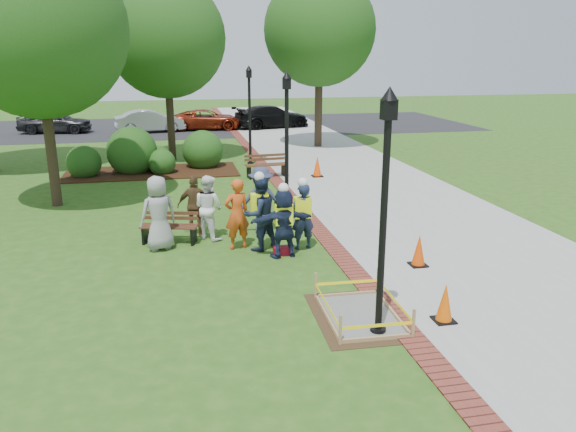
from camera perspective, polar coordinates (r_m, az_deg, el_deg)
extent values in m
plane|color=#285116|center=(12.56, -1.13, -6.02)|extent=(100.00, 100.00, 0.00)
cube|color=#9E9E99|center=(23.07, 6.53, 4.25)|extent=(6.00, 60.00, 0.02)
cube|color=maroon|center=(22.28, -1.46, 3.94)|extent=(0.50, 60.00, 0.03)
cube|color=#381E0F|center=(23.92, -13.64, 4.35)|extent=(7.00, 3.00, 0.05)
cube|color=black|center=(38.78, -8.62, 9.01)|extent=(36.00, 12.00, 0.01)
cube|color=#47331E|center=(10.77, 7.36, -10.09)|extent=(1.77, 2.35, 0.01)
cube|color=slate|center=(10.76, 7.36, -10.02)|extent=(1.26, 1.84, 0.04)
cube|color=tan|center=(10.75, 7.37, -9.92)|extent=(1.38, 1.96, 0.08)
cube|color=tan|center=(10.65, 7.41, -8.78)|extent=(1.41, 1.99, 0.55)
cube|color=yellow|center=(10.64, 7.42, -8.66)|extent=(1.36, 1.94, 0.06)
cube|color=brown|center=(14.82, -12.00, -1.03)|extent=(1.52, 0.79, 0.04)
cube|color=brown|center=(14.97, -11.82, 0.06)|extent=(1.42, 0.42, 0.23)
cube|color=black|center=(14.89, -11.94, -1.89)|extent=(1.41, 0.81, 0.43)
cube|color=brown|center=(22.29, -2.21, 5.23)|extent=(1.68, 0.62, 0.04)
cube|color=brown|center=(22.50, -2.39, 5.98)|extent=(1.65, 0.18, 0.26)
cube|color=black|center=(22.35, -2.20, 4.56)|extent=(1.54, 0.68, 0.48)
cube|color=black|center=(10.87, 15.51, -10.19)|extent=(0.38, 0.38, 0.05)
cone|color=#E75907|center=(10.71, 15.66, -8.38)|extent=(0.30, 0.30, 0.70)
cube|color=black|center=(13.40, 13.06, -4.87)|extent=(0.39, 0.39, 0.05)
cone|color=#E44407|center=(13.27, 13.16, -3.33)|extent=(0.31, 0.31, 0.71)
cube|color=black|center=(22.47, 2.98, 4.06)|extent=(0.42, 0.42, 0.06)
cone|color=#FE4908|center=(22.38, 3.00, 5.11)|extent=(0.33, 0.33, 0.78)
cube|color=maroon|center=(13.74, -0.58, -3.54)|extent=(0.44, 0.24, 0.22)
cylinder|color=black|center=(9.52, 9.61, -1.46)|extent=(0.12, 0.12, 3.80)
cube|color=black|center=(9.12, 10.21, 10.61)|extent=(0.22, 0.22, 0.32)
cone|color=black|center=(9.10, 10.29, 12.17)|extent=(0.28, 0.28, 0.22)
cylinder|color=black|center=(10.22, 9.12, -11.39)|extent=(0.28, 0.28, 0.10)
cylinder|color=black|center=(17.01, -0.13, 6.57)|extent=(0.12, 0.12, 3.80)
cube|color=black|center=(16.79, -0.14, 13.31)|extent=(0.22, 0.22, 0.32)
cone|color=black|center=(16.78, -0.14, 14.16)|extent=(0.28, 0.28, 0.22)
cylinder|color=black|center=(17.42, -0.13, 0.56)|extent=(0.28, 0.28, 0.10)
cylinder|color=black|center=(24.82, -3.90, 9.59)|extent=(0.12, 0.12, 3.80)
cube|color=black|center=(24.67, -3.99, 14.20)|extent=(0.22, 0.22, 0.32)
cone|color=black|center=(24.67, -4.01, 14.78)|extent=(0.28, 0.28, 0.22)
cylinder|color=black|center=(25.10, -3.82, 5.39)|extent=(0.28, 0.28, 0.10)
cylinder|color=#3D2D1E|center=(19.27, -23.07, 7.48)|extent=(0.32, 0.32, 4.50)
sphere|color=#1B4F16|center=(19.12, -24.18, 17.03)|extent=(5.36, 5.36, 5.36)
cylinder|color=#3D2D1E|center=(26.36, -11.89, 10.38)|extent=(0.34, 0.34, 4.45)
sphere|color=#1B4F16|center=(26.25, -12.31, 17.29)|extent=(5.24, 5.24, 5.24)
cylinder|color=#3D2D1E|center=(29.68, 3.13, 11.70)|extent=(0.39, 0.39, 4.85)
sphere|color=#1B4F16|center=(29.61, 3.23, 18.39)|extent=(5.62, 5.62, 5.62)
sphere|color=#1B4F16|center=(23.90, -19.90, 3.78)|extent=(1.36, 1.36, 1.36)
sphere|color=#1B4F16|center=(24.17, -15.41, 4.30)|extent=(2.04, 2.04, 2.04)
sphere|color=#1B4F16|center=(23.60, -12.62, 4.21)|extent=(1.10, 1.10, 1.10)
sphere|color=#1B4F16|center=(24.61, -8.58, 4.91)|extent=(1.73, 1.73, 1.73)
sphere|color=#1B4F16|center=(25.24, -12.88, 4.96)|extent=(0.98, 0.98, 0.98)
imported|color=gray|center=(14.26, -13.03, 0.27)|extent=(0.70, 0.58, 1.88)
imported|color=#D14C18|center=(14.02, -5.22, 0.19)|extent=(0.65, 0.51, 1.79)
imported|color=white|center=(14.88, -8.07, 0.87)|extent=(0.63, 0.64, 1.71)
imported|color=brown|center=(15.24, -9.39, 1.03)|extent=(0.57, 0.42, 1.63)
imported|color=#303955|center=(15.20, -2.74, 1.60)|extent=(0.63, 0.44, 1.84)
imported|color=#1A1B43|center=(13.40, -0.46, -0.75)|extent=(0.59, 0.43, 1.68)
cube|color=#D8EE14|center=(13.34, -0.46, 0.23)|extent=(0.42, 0.26, 0.52)
sphere|color=white|center=(13.18, -0.46, 2.86)|extent=(0.25, 0.25, 0.25)
imported|color=#1A1D44|center=(13.95, 1.49, -0.06)|extent=(0.59, 0.43, 1.68)
cube|color=#D8EE14|center=(13.89, 1.49, 0.88)|extent=(0.42, 0.26, 0.52)
sphere|color=white|center=(13.73, 1.51, 3.41)|extent=(0.25, 0.25, 0.25)
imported|color=#1A1B45|center=(13.89, -2.88, 0.19)|extent=(0.69, 0.59, 1.84)
cube|color=#D8EE14|center=(13.82, -2.90, 1.23)|extent=(0.42, 0.26, 0.52)
sphere|color=white|center=(13.66, -2.94, 4.01)|extent=(0.25, 0.25, 0.25)
imported|color=#242325|center=(37.89, -22.50, 7.80)|extent=(2.74, 5.10, 1.59)
imported|color=#A3A3A8|center=(36.38, -13.78, 8.25)|extent=(2.79, 4.90, 1.50)
imported|color=maroon|center=(37.08, -8.19, 8.69)|extent=(2.13, 4.37, 1.39)
imported|color=black|center=(37.61, -1.66, 8.95)|extent=(3.11, 5.18, 1.58)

